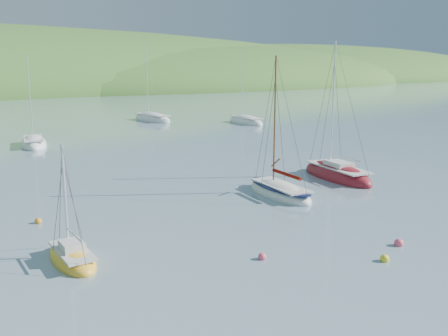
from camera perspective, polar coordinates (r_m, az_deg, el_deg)
ground at (r=25.70m, az=10.02°, el=-8.71°), size 700.00×700.00×0.00m
daysailer_white at (r=34.89m, az=6.37°, el=-2.69°), size 3.24×6.87×10.17m
sloop_red at (r=40.68m, az=12.79°, el=-0.83°), size 4.06×8.19×11.59m
sailboat_yellow at (r=24.41m, az=-16.95°, el=-9.79°), size 1.91×4.50×5.90m
distant_sloop_a at (r=59.24m, az=-20.91°, el=2.57°), size 4.26×7.98×10.82m
distant_sloop_b at (r=80.57m, az=-8.21°, el=5.51°), size 3.98×9.27×12.86m
distant_sloop_d at (r=76.51m, az=2.50°, el=5.28°), size 3.69×8.50×11.78m
mooring_buoys at (r=28.15m, az=8.27°, el=-6.55°), size 21.96×15.29×0.47m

